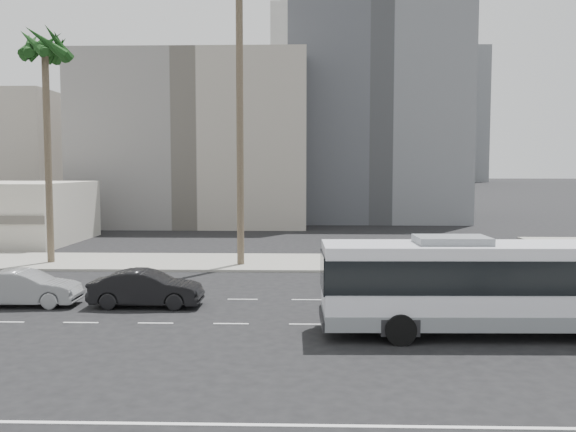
{
  "coord_description": "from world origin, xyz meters",
  "views": [
    {
      "loc": [
        -0.06,
        -23.64,
        6.14
      ],
      "look_at": [
        -0.86,
        4.0,
        3.98
      ],
      "focal_mm": 38.11,
      "sensor_mm": 36.0,
      "label": 1
    }
  ],
  "objects_px": {
    "city_bus": "(496,283)",
    "palm_mid": "(45,53)",
    "car_a": "(146,288)",
    "car_b": "(24,288)"
  },
  "relations": [
    {
      "from": "city_bus",
      "to": "palm_mid",
      "type": "bearing_deg",
      "value": 144.37
    },
    {
      "from": "car_a",
      "to": "palm_mid",
      "type": "distance_m",
      "value": 19.49
    },
    {
      "from": "car_a",
      "to": "palm_mid",
      "type": "bearing_deg",
      "value": 38.38
    },
    {
      "from": "city_bus",
      "to": "palm_mid",
      "type": "height_order",
      "value": "palm_mid"
    },
    {
      "from": "car_a",
      "to": "car_b",
      "type": "xyz_separation_m",
      "value": [
        -5.5,
        0.0,
        -0.01
      ]
    },
    {
      "from": "city_bus",
      "to": "car_a",
      "type": "relative_size",
      "value": 2.59
    },
    {
      "from": "car_b",
      "to": "car_a",
      "type": "bearing_deg",
      "value": -92.02
    },
    {
      "from": "palm_mid",
      "to": "car_a",
      "type": "bearing_deg",
      "value": -51.78
    },
    {
      "from": "car_b",
      "to": "palm_mid",
      "type": "relative_size",
      "value": 0.33
    },
    {
      "from": "city_bus",
      "to": "palm_mid",
      "type": "relative_size",
      "value": 0.86
    }
  ]
}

